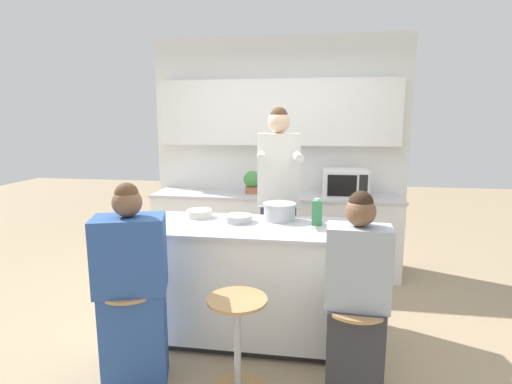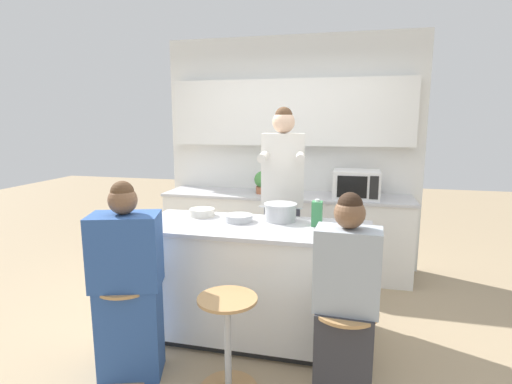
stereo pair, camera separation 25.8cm
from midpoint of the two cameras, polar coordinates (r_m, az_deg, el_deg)
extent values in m
plane|color=tan|center=(3.47, 1.96, -19.83)|extent=(16.00, 16.00, 0.00)
cube|color=silver|center=(4.84, 6.49, 5.54)|extent=(3.02, 0.06, 2.70)
cube|color=white|center=(4.71, 6.43, 11.20)|extent=(2.78, 0.16, 0.75)
cube|color=white|center=(4.67, 5.75, -6.00)|extent=(2.78, 0.58, 0.88)
cube|color=#BCBCC1|center=(4.57, 5.85, -0.53)|extent=(2.81, 0.61, 0.03)
cube|color=black|center=(3.45, 1.96, -19.40)|extent=(1.69, 0.61, 0.06)
cube|color=white|center=(3.26, 2.01, -12.48)|extent=(1.77, 0.69, 0.84)
cube|color=#BCBCC1|center=(3.11, 2.06, -5.05)|extent=(1.81, 0.73, 0.03)
cylinder|color=tan|center=(3.14, -15.08, -23.52)|extent=(0.38, 0.38, 0.01)
cylinder|color=#B7BABC|center=(2.98, -15.37, -18.51)|extent=(0.04, 0.04, 0.61)
cylinder|color=tan|center=(2.85, -15.67, -12.94)|extent=(0.38, 0.38, 0.02)
cylinder|color=#B7BABC|center=(2.73, -1.15, -21.07)|extent=(0.04, 0.04, 0.61)
cylinder|color=tan|center=(2.58, -1.17, -15.08)|extent=(0.38, 0.38, 0.02)
cylinder|color=#B7BABC|center=(2.67, 15.34, -22.23)|extent=(0.04, 0.04, 0.61)
cylinder|color=tan|center=(2.52, 15.69, -16.16)|extent=(0.38, 0.38, 0.02)
cube|color=#383842|center=(3.78, 5.71, -9.16)|extent=(0.34, 0.26, 0.97)
cube|color=silver|center=(3.59, 5.94, 3.15)|extent=(0.40, 0.27, 0.65)
cylinder|color=silver|center=(3.30, 3.28, 5.05)|extent=(0.11, 0.36, 0.07)
cylinder|color=silver|center=(3.29, 8.60, 4.95)|extent=(0.11, 0.36, 0.07)
sphere|color=#DBB293|center=(3.57, 6.07, 9.91)|extent=(0.22, 0.22, 0.20)
sphere|color=#513823|center=(3.57, 6.08, 10.79)|extent=(0.17, 0.17, 0.15)
cube|color=#2D5193|center=(2.97, -15.02, -18.59)|extent=(0.47, 0.38, 0.64)
cube|color=#2D5193|center=(2.75, -15.57, -8.12)|extent=(0.51, 0.41, 0.49)
sphere|color=brown|center=(2.66, -15.92, -1.15)|extent=(0.23, 0.23, 0.19)
sphere|color=#513823|center=(2.65, -15.97, -0.06)|extent=(0.19, 0.19, 0.15)
cube|color=#333338|center=(2.67, 15.33, -22.11)|extent=(0.35, 0.28, 0.64)
cube|color=#9EA8B2|center=(2.42, 15.96, -10.66)|extent=(0.38, 0.24, 0.49)
sphere|color=brown|center=(2.33, 16.36, -2.95)|extent=(0.19, 0.19, 0.18)
sphere|color=black|center=(2.32, 16.42, -1.78)|extent=(0.15, 0.15, 0.14)
cylinder|color=#B7BABC|center=(3.25, 5.78, -2.96)|extent=(0.26, 0.26, 0.13)
cylinder|color=#B7BABC|center=(3.24, 5.81, -1.74)|extent=(0.27, 0.27, 0.01)
cylinder|color=#B7BABC|center=(3.27, 3.14, -2.10)|extent=(0.05, 0.01, 0.01)
cylinder|color=#B7BABC|center=(3.23, 8.49, -2.35)|extent=(0.05, 0.01, 0.01)
cylinder|color=#B7BABC|center=(3.21, -0.18, -3.77)|extent=(0.22, 0.22, 0.06)
cylinder|color=silver|center=(3.41, -5.58, -2.94)|extent=(0.21, 0.21, 0.06)
cylinder|color=white|center=(2.84, 15.02, -5.57)|extent=(0.08, 0.08, 0.10)
torus|color=white|center=(2.84, 16.07, -5.52)|extent=(0.04, 0.01, 0.04)
cube|color=#38844C|center=(3.12, 11.06, -3.08)|extent=(0.08, 0.08, 0.19)
cylinder|color=white|center=(3.10, 11.12, -1.20)|extent=(0.04, 0.04, 0.02)
cube|color=white|center=(4.48, 15.74, 1.07)|extent=(0.49, 0.39, 0.30)
cube|color=black|center=(4.28, 15.24, 0.69)|extent=(0.30, 0.01, 0.23)
cube|color=black|center=(4.29, 18.17, 0.57)|extent=(0.09, 0.01, 0.24)
cylinder|color=#A86042|center=(4.60, 2.57, 0.28)|extent=(0.16, 0.16, 0.08)
sphere|color=#478942|center=(4.58, 2.58, 1.79)|extent=(0.20, 0.20, 0.20)
camera|label=1|loc=(0.13, -87.64, 0.42)|focal=28.00mm
camera|label=2|loc=(0.13, 92.36, -0.42)|focal=28.00mm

